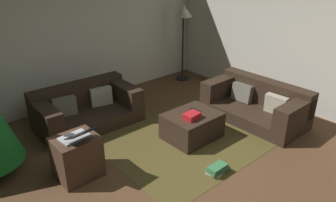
{
  "coord_description": "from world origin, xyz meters",
  "views": [
    {
      "loc": [
        -2.15,
        -2.23,
        2.56
      ],
      "look_at": [
        0.48,
        0.76,
        0.75
      ],
      "focal_mm": 34.95,
      "sensor_mm": 36.0,
      "label": 1
    }
  ],
  "objects_px": {
    "couch_right": "(257,104)",
    "side_table": "(77,157)",
    "tv_remote": "(195,110)",
    "couch_left": "(85,108)",
    "gift_box": "(192,116)",
    "ottoman": "(192,126)",
    "laptop": "(77,136)",
    "book_stack": "(217,169)",
    "corner_lamp": "(183,17)"
  },
  "relations": [
    {
      "from": "couch_right",
      "to": "gift_box",
      "type": "height_order",
      "value": "couch_right"
    },
    {
      "from": "couch_left",
      "to": "couch_right",
      "type": "bearing_deg",
      "value": 144.19
    },
    {
      "from": "couch_right",
      "to": "side_table",
      "type": "xyz_separation_m",
      "value": [
        -3.0,
        0.54,
        0.02
      ]
    },
    {
      "from": "laptop",
      "to": "corner_lamp",
      "type": "distance_m",
      "value": 3.84
    },
    {
      "from": "couch_right",
      "to": "tv_remote",
      "type": "bearing_deg",
      "value": 74.42
    },
    {
      "from": "ottoman",
      "to": "tv_remote",
      "type": "relative_size",
      "value": 4.91
    },
    {
      "from": "couch_left",
      "to": "tv_remote",
      "type": "relative_size",
      "value": 10.16
    },
    {
      "from": "gift_box",
      "to": "ottoman",
      "type": "bearing_deg",
      "value": 39.91
    },
    {
      "from": "laptop",
      "to": "couch_right",
      "type": "bearing_deg",
      "value": -9.04
    },
    {
      "from": "couch_left",
      "to": "corner_lamp",
      "type": "xyz_separation_m",
      "value": [
        2.6,
        0.44,
        1.11
      ]
    },
    {
      "from": "tv_remote",
      "to": "corner_lamp",
      "type": "distance_m",
      "value": 2.59
    },
    {
      "from": "tv_remote",
      "to": "corner_lamp",
      "type": "xyz_separation_m",
      "value": [
        1.52,
        1.87,
        0.96
      ]
    },
    {
      "from": "ottoman",
      "to": "laptop",
      "type": "distance_m",
      "value": 1.78
    },
    {
      "from": "couch_left",
      "to": "couch_right",
      "type": "relative_size",
      "value": 0.98
    },
    {
      "from": "gift_box",
      "to": "corner_lamp",
      "type": "bearing_deg",
      "value": 49.15
    },
    {
      "from": "gift_box",
      "to": "book_stack",
      "type": "bearing_deg",
      "value": -110.21
    },
    {
      "from": "ottoman",
      "to": "gift_box",
      "type": "xyz_separation_m",
      "value": [
        -0.11,
        -0.09,
        0.24
      ]
    },
    {
      "from": "couch_left",
      "to": "couch_right",
      "type": "distance_m",
      "value": 2.84
    },
    {
      "from": "gift_box",
      "to": "tv_remote",
      "type": "distance_m",
      "value": 0.26
    },
    {
      "from": "couch_left",
      "to": "book_stack",
      "type": "bearing_deg",
      "value": 106.13
    },
    {
      "from": "couch_left",
      "to": "couch_right",
      "type": "xyz_separation_m",
      "value": [
        2.24,
        -1.74,
        0.0
      ]
    },
    {
      "from": "couch_left",
      "to": "ottoman",
      "type": "xyz_separation_m",
      "value": [
        0.97,
        -1.48,
        -0.06
      ]
    },
    {
      "from": "couch_right",
      "to": "ottoman",
      "type": "xyz_separation_m",
      "value": [
        -1.27,
        0.26,
        -0.06
      ]
    },
    {
      "from": "tv_remote",
      "to": "couch_right",
      "type": "bearing_deg",
      "value": -21.99
    },
    {
      "from": "couch_left",
      "to": "gift_box",
      "type": "relative_size",
      "value": 6.83
    },
    {
      "from": "ottoman",
      "to": "gift_box",
      "type": "height_order",
      "value": "gift_box"
    },
    {
      "from": "book_stack",
      "to": "corner_lamp",
      "type": "height_order",
      "value": "corner_lamp"
    },
    {
      "from": "couch_left",
      "to": "tv_remote",
      "type": "bearing_deg",
      "value": 129.13
    },
    {
      "from": "side_table",
      "to": "laptop",
      "type": "relative_size",
      "value": 1.31
    },
    {
      "from": "couch_right",
      "to": "ottoman",
      "type": "distance_m",
      "value": 1.3
    },
    {
      "from": "couch_left",
      "to": "couch_right",
      "type": "height_order",
      "value": "couch_left"
    },
    {
      "from": "couch_right",
      "to": "tv_remote",
      "type": "xyz_separation_m",
      "value": [
        -1.16,
        0.32,
        0.15
      ]
    },
    {
      "from": "couch_left",
      "to": "side_table",
      "type": "distance_m",
      "value": 1.42
    },
    {
      "from": "ottoman",
      "to": "laptop",
      "type": "xyz_separation_m",
      "value": [
        -1.72,
        0.21,
        0.4
      ]
    },
    {
      "from": "tv_remote",
      "to": "laptop",
      "type": "xyz_separation_m",
      "value": [
        -1.83,
        0.16,
        0.2
      ]
    },
    {
      "from": "side_table",
      "to": "ottoman",
      "type": "bearing_deg",
      "value": -9.02
    },
    {
      "from": "side_table",
      "to": "book_stack",
      "type": "relative_size",
      "value": 1.84
    },
    {
      "from": "gift_box",
      "to": "laptop",
      "type": "bearing_deg",
      "value": 169.32
    },
    {
      "from": "couch_right",
      "to": "corner_lamp",
      "type": "relative_size",
      "value": 1.03
    },
    {
      "from": "couch_right",
      "to": "laptop",
      "type": "xyz_separation_m",
      "value": [
        -2.99,
        0.48,
        0.34
      ]
    },
    {
      "from": "tv_remote",
      "to": "book_stack",
      "type": "distance_m",
      "value": 1.08
    },
    {
      "from": "laptop",
      "to": "book_stack",
      "type": "relative_size",
      "value": 1.41
    },
    {
      "from": "couch_right",
      "to": "side_table",
      "type": "height_order",
      "value": "couch_right"
    },
    {
      "from": "side_table",
      "to": "book_stack",
      "type": "distance_m",
      "value": 1.76
    },
    {
      "from": "tv_remote",
      "to": "book_stack",
      "type": "relative_size",
      "value": 0.54
    },
    {
      "from": "couch_right",
      "to": "book_stack",
      "type": "xyz_separation_m",
      "value": [
        -1.66,
        -0.58,
        -0.2
      ]
    },
    {
      "from": "couch_left",
      "to": "tv_remote",
      "type": "height_order",
      "value": "couch_left"
    },
    {
      "from": "ottoman",
      "to": "book_stack",
      "type": "distance_m",
      "value": 0.94
    },
    {
      "from": "couch_left",
      "to": "side_table",
      "type": "xyz_separation_m",
      "value": [
        -0.76,
        -1.2,
        0.02
      ]
    },
    {
      "from": "laptop",
      "to": "tv_remote",
      "type": "bearing_deg",
      "value": -4.93
    }
  ]
}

